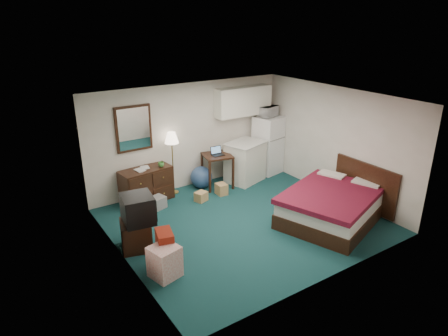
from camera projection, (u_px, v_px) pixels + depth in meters
floor at (244, 221)px, 8.13m from camera, size 5.00×4.50×0.01m
ceiling at (246, 99)px, 7.23m from camera, size 5.00×4.50×0.01m
walls at (245, 164)px, 7.68m from camera, size 5.01×4.51×2.50m
mirror at (134, 128)px, 8.57m from camera, size 0.80×0.06×1.00m
upper_cabinets at (243, 101)px, 9.79m from camera, size 1.50×0.35×0.70m
headboard at (365, 186)px, 8.45m from camera, size 0.06×1.56×1.00m
dresser at (146, 185)px, 8.89m from camera, size 1.19×0.64×0.77m
floor_lamp at (173, 163)px, 9.18m from camera, size 0.39×0.39×1.48m
desk at (217, 171)px, 9.64m from camera, size 0.77×0.77×0.82m
exercise_ball at (201, 177)px, 9.63m from camera, size 0.65×0.65×0.53m
kitchen_counter at (245, 162)px, 9.95m from camera, size 1.06×0.92×0.98m
fridge at (268, 145)px, 10.42m from camera, size 0.72×0.72×1.51m
bed at (331, 207)px, 8.03m from camera, size 2.42×2.14×0.65m
tv_stand at (136, 235)px, 7.13m from camera, size 0.65×0.69×0.52m
suitcase at (165, 249)px, 6.57m from camera, size 0.34×0.45×0.65m
retail_box at (165, 262)px, 6.35m from camera, size 0.51×0.51×0.53m
file_bin at (157, 203)px, 8.62m from camera, size 0.43×0.37×0.26m
cardboard_box_a at (201, 196)px, 8.98m from camera, size 0.31×0.29×0.22m
cardboard_box_b at (221, 189)px, 9.31m from camera, size 0.23×0.27×0.26m
laptop at (218, 151)px, 9.42m from camera, size 0.29×0.24×0.19m
crt_tv at (138, 209)px, 6.96m from camera, size 0.62×0.66×0.50m
microwave at (268, 110)px, 10.07m from camera, size 0.56×0.41×0.34m
book_a at (136, 166)px, 8.55m from camera, size 0.18×0.04×0.25m
book_b at (141, 164)px, 8.71m from camera, size 0.18×0.05×0.24m
mug at (161, 164)px, 8.84m from camera, size 0.15×0.12×0.14m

